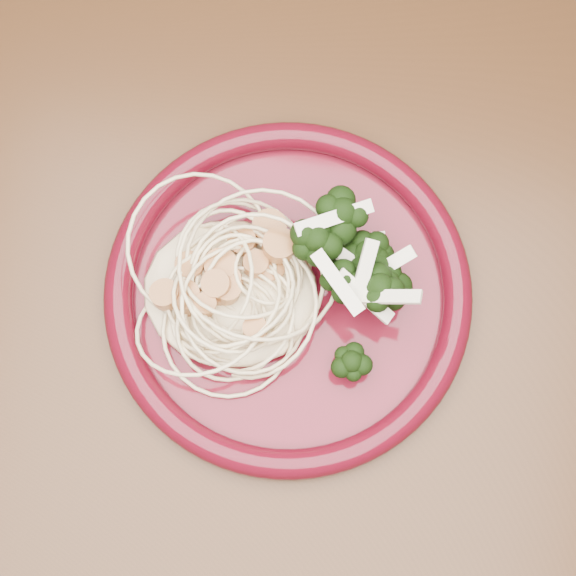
# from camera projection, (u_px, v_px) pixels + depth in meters

# --- Properties ---
(dining_table) EXTENTS (1.20, 0.80, 0.75)m
(dining_table) POSITION_uv_depth(u_px,v_px,m) (280.00, 251.00, 0.69)
(dining_table) COLOR #472814
(dining_table) RESTS_ON ground
(dinner_plate) EXTENTS (0.30, 0.30, 0.02)m
(dinner_plate) POSITION_uv_depth(u_px,v_px,m) (288.00, 292.00, 0.57)
(dinner_plate) COLOR #540C19
(dinner_plate) RESTS_ON dining_table
(spaghetti_pile) EXTENTS (0.14, 0.13, 0.03)m
(spaghetti_pile) POSITION_uv_depth(u_px,v_px,m) (230.00, 289.00, 0.56)
(spaghetti_pile) COLOR beige
(spaghetti_pile) RESTS_ON dinner_plate
(scallop_cluster) EXTENTS (0.13, 0.13, 0.04)m
(scallop_cluster) POSITION_uv_depth(u_px,v_px,m) (226.00, 276.00, 0.53)
(scallop_cluster) COLOR #BA7940
(scallop_cluster) RESTS_ON spaghetti_pile
(broccoli_pile) EXTENTS (0.10, 0.14, 0.04)m
(broccoli_pile) POSITION_uv_depth(u_px,v_px,m) (360.00, 284.00, 0.55)
(broccoli_pile) COLOR black
(broccoli_pile) RESTS_ON dinner_plate
(onion_garnish) EXTENTS (0.07, 0.09, 0.05)m
(onion_garnish) POSITION_uv_depth(u_px,v_px,m) (364.00, 272.00, 0.53)
(onion_garnish) COLOR #EFE8CC
(onion_garnish) RESTS_ON broccoli_pile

